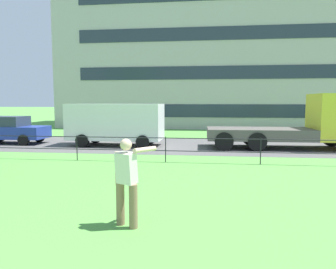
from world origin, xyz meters
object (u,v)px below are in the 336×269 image
at_px(person_thrower, 127,179).
at_px(car_blue_far_left, 10,130).
at_px(flatbed_truck_left, 304,125).
at_px(panel_van_center, 116,122).
at_px(apartment_building_background, 231,60).

xyz_separation_m(person_thrower, car_blue_far_left, (-9.59, 11.10, -0.12)).
height_order(person_thrower, flatbed_truck_left, flatbed_truck_left).
relative_size(person_thrower, panel_van_center, 0.33).
bearing_deg(panel_van_center, apartment_building_background, 66.69).
relative_size(person_thrower, apartment_building_background, 0.05).
relative_size(panel_van_center, flatbed_truck_left, 0.69).
bearing_deg(apartment_building_background, person_thrower, -97.88).
bearing_deg(car_blue_far_left, flatbed_truck_left, -0.61).
height_order(panel_van_center, apartment_building_background, apartment_building_background).
distance_m(car_blue_far_left, flatbed_truck_left, 15.87).
height_order(car_blue_far_left, flatbed_truck_left, flatbed_truck_left).
distance_m(car_blue_far_left, panel_van_center, 6.23).
height_order(flatbed_truck_left, apartment_building_background, apartment_building_background).
height_order(person_thrower, panel_van_center, panel_van_center).
bearing_deg(panel_van_center, car_blue_far_left, 178.45).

